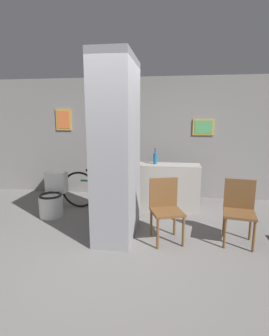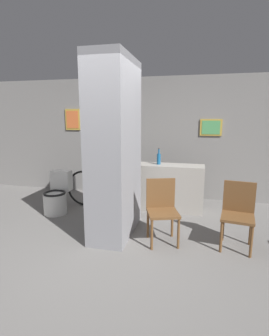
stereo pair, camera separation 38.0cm
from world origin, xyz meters
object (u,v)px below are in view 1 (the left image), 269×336
Objects in this scene: chair_near_pillar at (166,207)px; bicycle at (102,190)px; chair_by_doorway at (239,208)px; bottle_tall at (155,158)px; toilet at (53,199)px.

chair_near_pillar is 0.54× the size of bicycle.
bottle_tall is at bearing 144.57° from chair_by_doorway.
toilet is 2.04m from bottle_tall.
bottle_tall is at bearing 9.83° from bicycle.
chair_near_pillar is 1.04m from chair_by_doorway.
bicycle is (0.81, 0.46, 0.06)m from toilet.
bicycle reaches higher than toilet.
bottle_tall is (-1.28, 1.23, 0.49)m from chair_by_doorway.
chair_by_doorway is 1.84m from bottle_tall.
bottle_tall is (-0.25, 1.31, 0.49)m from chair_near_pillar.
toilet is 0.46× the size of bicycle.
chair_by_doorway reaches higher than bicycle.
bicycle is at bearing 29.77° from toilet.
chair_near_pillar is (2.06, -0.67, 0.19)m from toilet.
toilet is at bearing -160.65° from bottle_tall.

